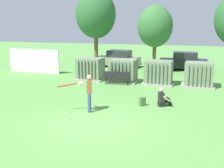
{
  "coord_description": "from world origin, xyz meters",
  "views": [
    {
      "loc": [
        4.16,
        -10.11,
        4.01
      ],
      "look_at": [
        -0.37,
        3.5,
        1.0
      ],
      "focal_mm": 45.18,
      "sensor_mm": 36.0,
      "label": 1
    }
  ],
  "objects_px": {
    "transformer_mid_west": "(123,71)",
    "parked_car_left_of_center": "(184,62)",
    "backpack": "(142,102)",
    "parked_car_leftmost": "(118,59)",
    "batter": "(88,91)",
    "seated_spectator": "(163,99)",
    "park_bench": "(117,77)",
    "transformer_east": "(199,75)",
    "sports_ball": "(70,117)",
    "transformer_west": "(90,69)",
    "transformer_mid_east": "(159,73)"
  },
  "relations": [
    {
      "from": "batter",
      "to": "backpack",
      "type": "xyz_separation_m",
      "value": [
        2.24,
        1.66,
        -0.76
      ]
    },
    {
      "from": "seated_spectator",
      "to": "transformer_east",
      "type": "bearing_deg",
      "value": 73.82
    },
    {
      "from": "transformer_west",
      "to": "batter",
      "type": "xyz_separation_m",
      "value": [
        2.92,
        -7.26,
        0.19
      ]
    },
    {
      "from": "transformer_west",
      "to": "transformer_east",
      "type": "xyz_separation_m",
      "value": [
        7.73,
        0.04,
        0.0
      ]
    },
    {
      "from": "transformer_west",
      "to": "backpack",
      "type": "height_order",
      "value": "transformer_west"
    },
    {
      "from": "transformer_east",
      "to": "backpack",
      "type": "height_order",
      "value": "transformer_east"
    },
    {
      "from": "batter",
      "to": "transformer_mid_west",
      "type": "bearing_deg",
      "value": 92.82
    },
    {
      "from": "transformer_mid_west",
      "to": "transformer_west",
      "type": "bearing_deg",
      "value": 177.35
    },
    {
      "from": "parked_car_leftmost",
      "to": "seated_spectator",
      "type": "bearing_deg",
      "value": -63.46
    },
    {
      "from": "sports_ball",
      "to": "transformer_mid_east",
      "type": "bearing_deg",
      "value": 73.94
    },
    {
      "from": "transformer_west",
      "to": "batter",
      "type": "distance_m",
      "value": 7.82
    },
    {
      "from": "park_bench",
      "to": "parked_car_left_of_center",
      "type": "bearing_deg",
      "value": 65.18
    },
    {
      "from": "transformer_mid_east",
      "to": "park_bench",
      "type": "xyz_separation_m",
      "value": [
        -2.67,
        -1.1,
        -0.25
      ]
    },
    {
      "from": "park_bench",
      "to": "batter",
      "type": "xyz_separation_m",
      "value": [
        0.51,
        -6.16,
        0.44
      ]
    },
    {
      "from": "transformer_mid_west",
      "to": "seated_spectator",
      "type": "bearing_deg",
      "value": -55.4
    },
    {
      "from": "transformer_mid_west",
      "to": "batter",
      "type": "distance_m",
      "value": 7.15
    },
    {
      "from": "parked_car_left_of_center",
      "to": "park_bench",
      "type": "bearing_deg",
      "value": -114.82
    },
    {
      "from": "batter",
      "to": "backpack",
      "type": "height_order",
      "value": "batter"
    },
    {
      "from": "transformer_mid_west",
      "to": "seated_spectator",
      "type": "distance_m",
      "value": 6.36
    },
    {
      "from": "parked_car_leftmost",
      "to": "batter",
      "type": "bearing_deg",
      "value": -78.4
    },
    {
      "from": "batter",
      "to": "backpack",
      "type": "distance_m",
      "value": 2.89
    },
    {
      "from": "transformer_mid_west",
      "to": "parked_car_left_of_center",
      "type": "relative_size",
      "value": 0.49
    },
    {
      "from": "transformer_mid_west",
      "to": "backpack",
      "type": "distance_m",
      "value": 6.09
    },
    {
      "from": "transformer_west",
      "to": "transformer_mid_west",
      "type": "bearing_deg",
      "value": -2.65
    },
    {
      "from": "batter",
      "to": "parked_car_left_of_center",
      "type": "relative_size",
      "value": 0.4
    },
    {
      "from": "transformer_west",
      "to": "backpack",
      "type": "distance_m",
      "value": 7.64
    },
    {
      "from": "sports_ball",
      "to": "parked_car_leftmost",
      "type": "height_order",
      "value": "parked_car_leftmost"
    },
    {
      "from": "sports_ball",
      "to": "parked_car_left_of_center",
      "type": "relative_size",
      "value": 0.02
    },
    {
      "from": "transformer_west",
      "to": "transformer_east",
      "type": "relative_size",
      "value": 1.0
    },
    {
      "from": "transformer_mid_west",
      "to": "transformer_east",
      "type": "xyz_separation_m",
      "value": [
        5.16,
        0.16,
        0.0
      ]
    },
    {
      "from": "transformer_east",
      "to": "backpack",
      "type": "bearing_deg",
      "value": -114.51
    },
    {
      "from": "transformer_mid_east",
      "to": "park_bench",
      "type": "height_order",
      "value": "transformer_mid_east"
    },
    {
      "from": "sports_ball",
      "to": "backpack",
      "type": "height_order",
      "value": "backpack"
    },
    {
      "from": "sports_ball",
      "to": "parked_car_leftmost",
      "type": "relative_size",
      "value": 0.02
    },
    {
      "from": "transformer_mid_east",
      "to": "sports_ball",
      "type": "relative_size",
      "value": 23.33
    },
    {
      "from": "batter",
      "to": "parked_car_leftmost",
      "type": "height_order",
      "value": "batter"
    },
    {
      "from": "transformer_west",
      "to": "transformer_mid_east",
      "type": "bearing_deg",
      "value": 0.01
    },
    {
      "from": "transformer_east",
      "to": "batter",
      "type": "distance_m",
      "value": 8.74
    },
    {
      "from": "transformer_mid_west",
      "to": "parked_car_left_of_center",
      "type": "bearing_deg",
      "value": 63.31
    },
    {
      "from": "seated_spectator",
      "to": "parked_car_leftmost",
      "type": "height_order",
      "value": "parked_car_leftmost"
    },
    {
      "from": "parked_car_left_of_center",
      "to": "parked_car_leftmost",
      "type": "bearing_deg",
      "value": -179.41
    },
    {
      "from": "batter",
      "to": "parked_car_left_of_center",
      "type": "xyz_separation_m",
      "value": [
        3.29,
        14.37,
        -0.22
      ]
    },
    {
      "from": "parked_car_leftmost",
      "to": "backpack",
      "type": "bearing_deg",
      "value": -67.73
    },
    {
      "from": "park_bench",
      "to": "parked_car_left_of_center",
      "type": "relative_size",
      "value": 0.42
    },
    {
      "from": "backpack",
      "to": "sports_ball",
      "type": "bearing_deg",
      "value": -130.78
    },
    {
      "from": "seated_spectator",
      "to": "transformer_mid_east",
      "type": "bearing_deg",
      "value": 101.57
    },
    {
      "from": "backpack",
      "to": "parked_car_leftmost",
      "type": "bearing_deg",
      "value": 112.27
    },
    {
      "from": "sports_ball",
      "to": "seated_spectator",
      "type": "relative_size",
      "value": 0.09
    },
    {
      "from": "seated_spectator",
      "to": "sports_ball",
      "type": "bearing_deg",
      "value": -137.94
    },
    {
      "from": "sports_ball",
      "to": "parked_car_left_of_center",
      "type": "bearing_deg",
      "value": 77.09
    }
  ]
}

